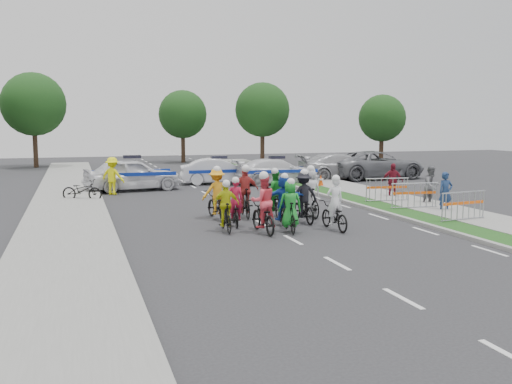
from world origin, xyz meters
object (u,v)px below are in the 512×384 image
object	(u,v)px
rider_7	(310,197)
tree_4	(183,114)
rider_1	(290,211)
rider_4	(303,202)
rider_8	(274,198)
police_car_1	(219,171)
rider_2	(263,210)
marshal_hiviz	(112,176)
rider_6	(235,209)
parked_bike	(82,190)
spectator_2	(392,181)
civilian_suv	(376,165)
police_car_0	(132,174)
rider_5	(284,203)
rider_9	(245,197)
barrier_1	(414,197)
civilian_sedan	(342,167)
police_car_2	(277,171)
rider_10	(217,198)
rider_0	(334,212)
spectator_0	(446,192)
cone_0	(310,193)
tree_2	(382,118)
tree_3	(33,104)
spectator_1	(432,186)
barrier_0	(463,207)
tree_1	(262,110)
barrier_2	(387,191)

from	to	relation	value
rider_7	tree_4	distance (m)	30.48
rider_1	rider_4	world-z (taller)	rider_4
rider_1	rider_8	distance (m)	3.29
rider_4	police_car_1	distance (m)	13.24
rider_2	marshal_hiviz	size ratio (longest dim) A/B	1.09
rider_6	tree_4	size ratio (longest dim) A/B	0.27
parked_bike	rider_1	bearing A→B (deg)	-122.67
rider_4	spectator_2	xyz separation A→B (m)	(6.37, 4.64, 0.08)
rider_6	tree_4	bearing A→B (deg)	-87.33
rider_7	civilian_suv	distance (m)	15.54
rider_1	police_car_0	size ratio (longest dim) A/B	0.36
rider_5	rider_9	bearing A→B (deg)	-58.04
rider_9	barrier_1	size ratio (longest dim) A/B	0.98
rider_9	civilian_sedan	world-z (taller)	rider_9
civilian_sedan	police_car_2	bearing A→B (deg)	106.19
spectator_2	barrier_1	xyz separation A→B (m)	(-1.13, -3.53, -0.26)
rider_4	civilian_sedan	distance (m)	15.46
parked_bike	rider_10	bearing A→B (deg)	-120.26
rider_0	rider_8	distance (m)	3.45
rider_4	police_car_2	bearing A→B (deg)	-105.85
spectator_0	parked_bike	world-z (taller)	spectator_0
rider_6	tree_4	xyz separation A→B (m)	(3.99, 31.11, 3.63)
marshal_hiviz	cone_0	xyz separation A→B (m)	(8.26, -5.06, -0.57)
parked_bike	rider_6	bearing A→B (deg)	-124.07
rider_4	police_car_0	size ratio (longest dim) A/B	0.39
tree_2	tree_3	size ratio (longest dim) A/B	0.79
marshal_hiviz	rider_7	bearing A→B (deg)	156.25
rider_2	spectator_1	xyz separation A→B (m)	(8.74, 3.59, 0.11)
rider_2	spectator_1	size ratio (longest dim) A/B	1.18
rider_7	tree_2	size ratio (longest dim) A/B	0.34
civilian_sedan	rider_8	bearing A→B (deg)	146.99
civilian_sedan	civilian_suv	world-z (taller)	civilian_suv
rider_4	rider_1	bearing A→B (deg)	54.33
police_car_2	barrier_0	distance (m)	14.18
spectator_1	parked_bike	world-z (taller)	spectator_1
rider_0	rider_8	size ratio (longest dim) A/B	0.99
tree_1	rider_10	bearing A→B (deg)	-111.84
rider_0	spectator_2	distance (m)	8.66
rider_9	barrier_0	xyz separation A→B (m)	(6.88, -3.51, -0.19)
spectator_2	rider_9	bearing A→B (deg)	-138.50
rider_9	tree_4	size ratio (longest dim) A/B	0.31
rider_0	barrier_0	world-z (taller)	rider_0
rider_5	tree_1	bearing A→B (deg)	-98.09
rider_0	tree_3	size ratio (longest dim) A/B	0.25
rider_2	spectator_0	world-z (taller)	rider_2
police_car_2	barrier_2	world-z (taller)	police_car_2
rider_5	parked_bike	size ratio (longest dim) A/B	0.98
rider_5	tree_2	xyz separation A→B (m)	(17.37, 23.52, 3.07)
rider_2	civilian_suv	world-z (taller)	rider_2
rider_5	parked_bike	distance (m)	10.64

